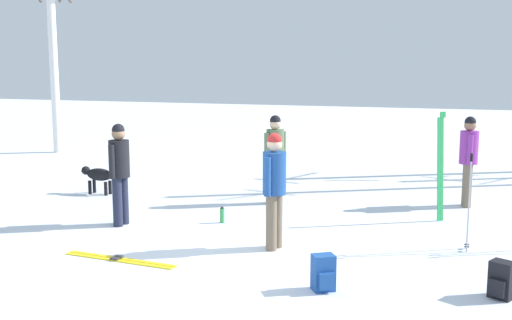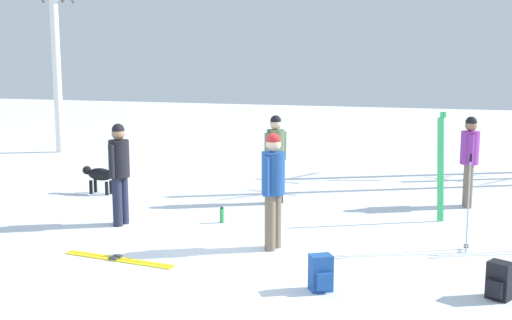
% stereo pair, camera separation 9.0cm
% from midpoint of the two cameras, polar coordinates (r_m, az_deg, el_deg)
% --- Properties ---
extents(ground_plane, '(60.00, 60.00, 0.00)m').
position_cam_midpoint_polar(ground_plane, '(9.06, -5.75, -8.59)').
color(ground_plane, white).
extents(person_0, '(0.34, 0.45, 1.72)m').
position_cam_midpoint_polar(person_0, '(12.01, 1.54, 0.61)').
color(person_0, black).
rests_on(person_0, ground_plane).
extents(person_1, '(0.34, 0.52, 1.72)m').
position_cam_midpoint_polar(person_1, '(12.41, 18.59, 0.41)').
color(person_1, '#72604C').
rests_on(person_1, ground_plane).
extents(person_2, '(0.34, 0.52, 1.72)m').
position_cam_midpoint_polar(person_2, '(10.66, -12.56, -0.68)').
color(person_2, '#1E2338').
rests_on(person_2, ground_plane).
extents(person_3, '(0.34, 0.51, 1.72)m').
position_cam_midpoint_polar(person_3, '(9.08, 1.40, -2.13)').
color(person_3, '#72604C').
rests_on(person_3, ground_plane).
extents(dog, '(0.90, 0.25, 0.57)m').
position_cam_midpoint_polar(dog, '(13.40, -14.39, -1.38)').
color(dog, black).
rests_on(dog, ground_plane).
extents(ski_pair_planted_0, '(0.17, 0.18, 1.89)m').
position_cam_midpoint_polar(ski_pair_planted_0, '(11.09, 16.22, -0.66)').
color(ski_pair_planted_0, green).
rests_on(ski_pair_planted_0, ground_plane).
extents(ski_pair_lying_1, '(1.74, 0.31, 0.05)m').
position_cam_midpoint_polar(ski_pair_lying_1, '(9.00, -12.60, -8.83)').
color(ski_pair_lying_1, yellow).
rests_on(ski_pair_lying_1, ground_plane).
extents(ski_poles_1, '(0.07, 0.22, 1.42)m').
position_cam_midpoint_polar(ski_poles_1, '(9.53, 18.58, -3.42)').
color(ski_poles_1, '#B2B2BC').
rests_on(ski_poles_1, ground_plane).
extents(backpack_0, '(0.32, 0.34, 0.44)m').
position_cam_midpoint_polar(backpack_0, '(7.91, 21.14, -10.18)').
color(backpack_0, black).
rests_on(backpack_0, ground_plane).
extents(backpack_1, '(0.33, 0.34, 0.44)m').
position_cam_midpoint_polar(backpack_1, '(7.67, 5.82, -10.22)').
color(backpack_1, '#1E4C99').
rests_on(backpack_1, ground_plane).
extents(water_bottle_0, '(0.08, 0.08, 0.27)m').
position_cam_midpoint_polar(water_bottle_0, '(10.73, -3.34, -5.05)').
color(water_bottle_0, green).
rests_on(water_bottle_0, ground_plane).
extents(birch_tree_0, '(1.47, 1.50, 7.67)m').
position_cam_midpoint_polar(birch_tree_0, '(19.78, -18.24, 11.77)').
color(birch_tree_0, white).
rests_on(birch_tree_0, ground_plane).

